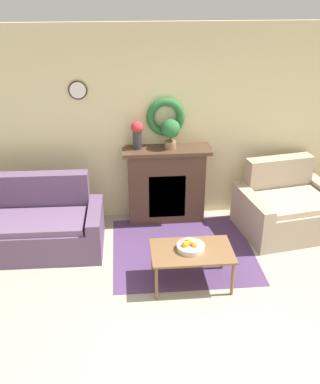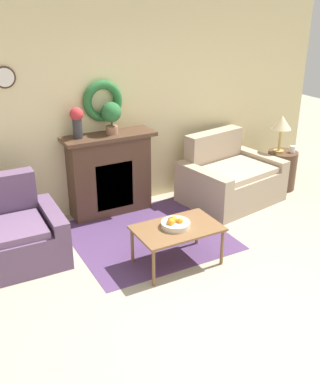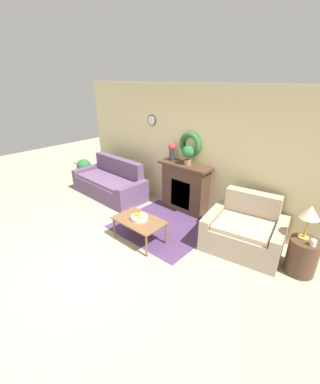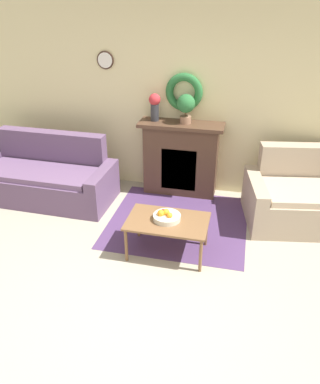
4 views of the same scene
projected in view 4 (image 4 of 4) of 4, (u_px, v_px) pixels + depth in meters
ground_plane at (138, 320)px, 3.51m from camera, size 16.00×16.00×0.00m
floor_rug at (178, 221)px, 5.01m from camera, size 1.80×1.68×0.01m
wall_back at (191, 101)px, 5.29m from camera, size 6.80×0.17×2.70m
fireplace at (181, 158)px, 5.51m from camera, size 1.20×0.41×1.10m
couch_left at (46, 178)px, 5.48m from camera, size 2.02×0.92×0.92m
loveseat_right at (297, 198)px, 4.92m from camera, size 1.44×1.19×0.94m
coffee_table at (168, 224)px, 4.24m from camera, size 0.92×0.58×0.45m
fruit_bowl at (166, 216)px, 4.21m from camera, size 0.31×0.31×0.12m
vase_on_mantel_left at (155, 105)px, 5.23m from camera, size 0.16×0.16×0.38m
potted_plant_on_mantel at (186, 106)px, 5.11m from camera, size 0.25×0.25×0.40m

